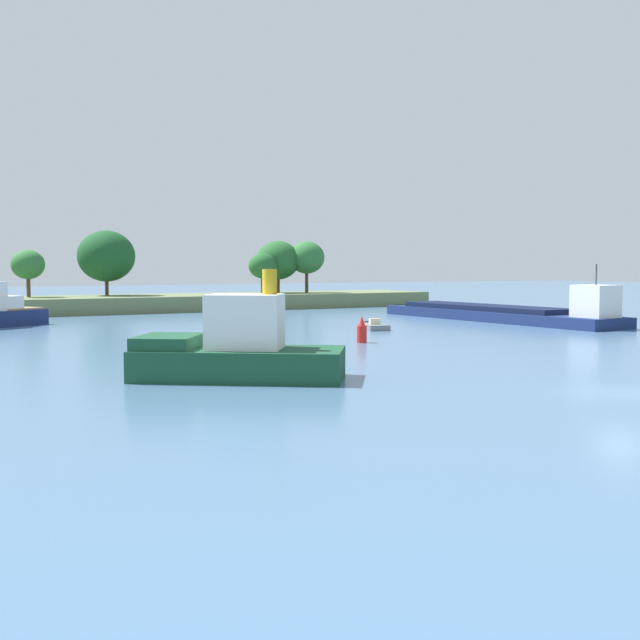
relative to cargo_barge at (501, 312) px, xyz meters
The scene contains 6 objects.
ground_plane 44.55m from the cargo_barge, 126.16° to the right, with size 400.00×400.00×0.00m, color #476B8E.
treeline_island 41.77m from the cargo_barge, 122.57° to the left, with size 72.97×12.04×9.75m.
cargo_barge is the anchor object (origin of this frame).
tugboat 45.61m from the cargo_barge, 148.33° to the right, with size 10.54×9.16×5.27m.
small_motorboat 16.84m from the cargo_barge, behind, with size 2.72×4.20×0.97m.
channel_buoy_red 26.61m from the cargo_barge, 153.76° to the right, with size 0.70×0.70×1.90m.
Camera 1 is at (-27.53, -22.50, 5.40)m, focal length 44.10 mm.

